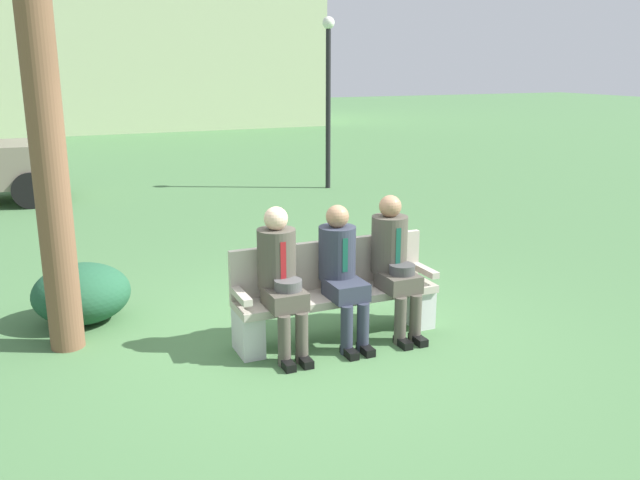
{
  "coord_description": "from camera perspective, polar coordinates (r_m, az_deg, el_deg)",
  "views": [
    {
      "loc": [
        -2.23,
        -5.4,
        2.5
      ],
      "look_at": [
        0.26,
        0.29,
        0.85
      ],
      "focal_mm": 37.66,
      "sensor_mm": 36.0,
      "label": 1
    }
  ],
  "objects": [
    {
      "name": "seated_man_right",
      "position": [
        6.29,
        6.3,
        -1.57
      ],
      "size": [
        0.34,
        0.72,
        1.31
      ],
      "color": "#4C473D",
      "rests_on": "ground"
    },
    {
      "name": "seated_man_middle",
      "position": [
        6.05,
        1.83,
        -2.34
      ],
      "size": [
        0.34,
        0.72,
        1.27
      ],
      "color": "#2D3342",
      "rests_on": "ground"
    },
    {
      "name": "park_bench",
      "position": [
        6.25,
        1.26,
        -4.53
      ],
      "size": [
        1.93,
        0.44,
        0.9
      ],
      "color": "#B7AD9E",
      "rests_on": "ground"
    },
    {
      "name": "street_lamp",
      "position": [
        13.6,
        0.7,
        13.09
      ],
      "size": [
        0.24,
        0.24,
        3.36
      ],
      "color": "black",
      "rests_on": "ground"
    },
    {
      "name": "seated_man_left",
      "position": [
        5.83,
        -3.36,
        -2.89
      ],
      "size": [
        0.34,
        0.72,
        1.3
      ],
      "color": "#4C473D",
      "rests_on": "ground"
    },
    {
      "name": "ground_plane",
      "position": [
        6.36,
        -1.09,
        -8.28
      ],
      "size": [
        80.0,
        80.0,
        0.0
      ],
      "primitive_type": "plane",
      "color": "#487444"
    },
    {
      "name": "shrub_near_bench",
      "position": [
        7.03,
        -19.6,
        -4.3
      ],
      "size": [
        0.94,
        0.86,
        0.59
      ],
      "primitive_type": "ellipsoid",
      "color": "#215336",
      "rests_on": "ground"
    }
  ]
}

